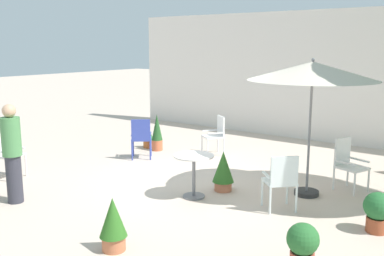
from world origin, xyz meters
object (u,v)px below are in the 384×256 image
(patio_chair_0, at_px, (281,178))
(potted_plant_0, at_px, (303,245))
(patio_chair_4, at_px, (141,136))
(standing_person, at_px, (12,152))
(patio_chair_1, at_px, (5,152))
(cafe_table_0, at_px, (194,168))
(potted_plant_5, at_px, (378,210))
(potted_plant_3, at_px, (148,136))
(patio_chair_2, at_px, (348,162))
(patio_umbrella_0, at_px, (313,72))
(potted_plant_6, at_px, (113,223))
(potted_plant_7, at_px, (223,170))
(patio_chair_3, at_px, (216,133))
(potted_plant_1, at_px, (157,132))

(patio_chair_0, height_order, potted_plant_0, patio_chair_0)
(patio_chair_4, xyz_separation_m, standing_person, (0.24, -3.42, 0.32))
(patio_chair_1, distance_m, standing_person, 1.67)
(cafe_table_0, xyz_separation_m, potted_plant_5, (3.00, 0.38, -0.21))
(potted_plant_3, bearing_deg, patio_chair_2, -3.57)
(patio_umbrella_0, distance_m, potted_plant_6, 4.20)
(potted_plant_0, relative_size, potted_plant_7, 0.80)
(potted_plant_7, bearing_deg, patio_chair_1, -154.42)
(standing_person, bearing_deg, patio_chair_3, 79.06)
(potted_plant_5, distance_m, standing_person, 5.86)
(potted_plant_1, bearing_deg, potted_plant_0, -33.60)
(patio_chair_1, bearing_deg, potted_plant_6, -13.07)
(patio_chair_4, bearing_deg, potted_plant_6, -51.48)
(potted_plant_1, distance_m, standing_person, 4.35)
(cafe_table_0, distance_m, potted_plant_5, 3.03)
(patio_umbrella_0, bearing_deg, potted_plant_6, -108.63)
(patio_umbrella_0, xyz_separation_m, potted_plant_5, (1.43, -0.93, -1.87))
(potted_plant_5, relative_size, potted_plant_6, 0.82)
(patio_chair_4, height_order, potted_plant_7, patio_chair_4)
(patio_umbrella_0, xyz_separation_m, patio_chair_4, (-4.13, 0.09, -1.64))
(patio_chair_0, relative_size, potted_plant_0, 1.57)
(patio_chair_4, xyz_separation_m, potted_plant_7, (2.79, -0.78, -0.16))
(patio_chair_3, height_order, potted_plant_0, patio_chair_3)
(patio_chair_1, bearing_deg, patio_chair_3, 59.72)
(potted_plant_7, bearing_deg, patio_umbrella_0, 27.36)
(patio_chair_3, bearing_deg, potted_plant_3, -166.26)
(potted_plant_0, relative_size, potted_plant_5, 1.01)
(patio_chair_4, relative_size, potted_plant_3, 1.65)
(patio_chair_2, xyz_separation_m, potted_plant_6, (-1.69, -4.31, -0.16))
(patio_chair_1, relative_size, potted_plant_7, 1.19)
(potted_plant_1, bearing_deg, potted_plant_5, -18.02)
(standing_person, bearing_deg, potted_plant_0, 8.33)
(patio_umbrella_0, height_order, potted_plant_7, patio_umbrella_0)
(patio_umbrella_0, height_order, standing_person, patio_umbrella_0)
(patio_chair_1, xyz_separation_m, potted_plant_6, (4.15, -0.96, -0.15))
(patio_chair_0, bearing_deg, patio_chair_3, 139.27)
(patio_chair_2, bearing_deg, patio_chair_0, -107.05)
(patio_chair_0, relative_size, standing_person, 0.55)
(patio_chair_1, xyz_separation_m, potted_plant_0, (6.36, -0.00, -0.20))
(potted_plant_1, relative_size, potted_plant_3, 1.60)
(potted_plant_0, distance_m, potted_plant_6, 2.41)
(patio_umbrella_0, bearing_deg, potted_plant_1, 167.59)
(patio_chair_3, distance_m, potted_plant_0, 5.71)
(cafe_table_0, relative_size, patio_chair_1, 0.86)
(potted_plant_0, xyz_separation_m, potted_plant_6, (-2.20, -0.96, 0.05))
(potted_plant_6, bearing_deg, potted_plant_3, 127.77)
(patio_chair_2, relative_size, potted_plant_3, 1.64)
(potted_plant_3, distance_m, potted_plant_5, 6.54)
(cafe_table_0, relative_size, patio_chair_3, 0.81)
(patio_chair_2, distance_m, potted_plant_1, 4.89)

